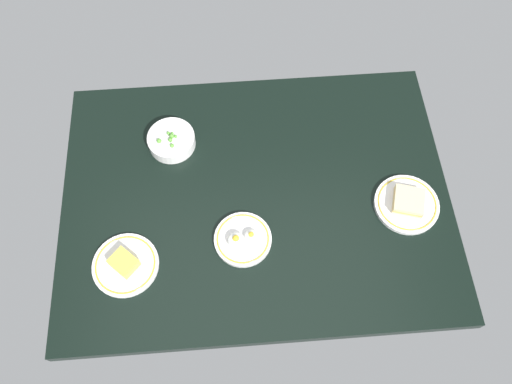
{
  "coord_description": "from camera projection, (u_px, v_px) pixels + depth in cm",
  "views": [
    {
      "loc": [
        -5.03,
        -66.96,
        141.91
      ],
      "look_at": [
        0.0,
        0.0,
        6.0
      ],
      "focal_mm": 34.81,
      "sensor_mm": 36.0,
      "label": 1
    }
  ],
  "objects": [
    {
      "name": "dining_table",
      "position": [
        256.0,
        198.0,
        1.55
      ],
      "size": [
        119.47,
        88.77,
        4.0
      ],
      "primitive_type": "cube",
      "color": "black",
      "rests_on": "ground"
    },
    {
      "name": "plate_eggs",
      "position": [
        243.0,
        239.0,
        1.46
      ],
      "size": [
        17.02,
        17.02,
        5.14
      ],
      "color": "white",
      "rests_on": "dining_table"
    },
    {
      "name": "plate_sandwich",
      "position": [
        407.0,
        203.0,
        1.51
      ],
      "size": [
        19.74,
        19.74,
        4.58
      ],
      "color": "white",
      "rests_on": "dining_table"
    },
    {
      "name": "bowl_peas",
      "position": [
        171.0,
        140.0,
        1.59
      ],
      "size": [
        15.3,
        15.3,
        5.71
      ],
      "color": "white",
      "rests_on": "dining_table"
    },
    {
      "name": "plate_cheese",
      "position": [
        125.0,
        264.0,
        1.42
      ],
      "size": [
        19.21,
        19.21,
        4.37
      ],
      "color": "white",
      "rests_on": "dining_table"
    }
  ]
}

